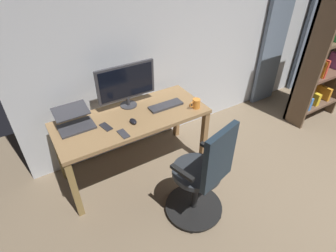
% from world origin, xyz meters
% --- Properties ---
extents(back_room_partition, '(5.81, 0.10, 2.87)m').
position_xyz_m(back_room_partition, '(0.00, -2.80, 1.44)').
color(back_room_partition, silver).
rests_on(back_room_partition, ground).
extents(curtain_left_panel, '(0.48, 0.06, 2.65)m').
position_xyz_m(curtain_left_panel, '(-1.52, -2.69, 1.33)').
color(curtain_left_panel, slate).
rests_on(curtain_left_panel, ground).
extents(curtain_right_panel, '(0.44, 0.06, 2.65)m').
position_xyz_m(curtain_right_panel, '(-0.60, -2.69, 1.33)').
color(curtain_right_panel, slate).
rests_on(curtain_right_panel, ground).
extents(desk, '(1.56, 0.66, 0.72)m').
position_xyz_m(desk, '(1.85, -2.32, 0.63)').
color(desk, olive).
rests_on(desk, ground).
extents(office_chair, '(0.56, 0.56, 1.08)m').
position_xyz_m(office_chair, '(1.60, -1.43, 0.50)').
color(office_chair, black).
rests_on(office_chair, ground).
extents(computer_monitor, '(0.63, 0.18, 0.46)m').
position_xyz_m(computer_monitor, '(1.78, -2.53, 0.99)').
color(computer_monitor, '#333338').
rests_on(computer_monitor, desk).
extents(computer_keyboard, '(0.37, 0.13, 0.02)m').
position_xyz_m(computer_keyboard, '(1.45, -2.30, 0.73)').
color(computer_keyboard, '#333338').
rests_on(computer_keyboard, desk).
extents(laptop, '(0.33, 0.34, 0.16)m').
position_xyz_m(laptop, '(2.38, -2.46, 0.78)').
color(laptop, '#333338').
rests_on(laptop, desk).
extents(computer_mouse, '(0.06, 0.10, 0.04)m').
position_xyz_m(computer_mouse, '(1.88, -2.21, 0.74)').
color(computer_mouse, black).
rests_on(computer_mouse, desk).
extents(cell_phone_by_monitor, '(0.10, 0.16, 0.01)m').
position_xyz_m(cell_phone_by_monitor, '(2.13, -2.28, 0.73)').
color(cell_phone_by_monitor, '#232328').
rests_on(cell_phone_by_monitor, desk).
extents(cell_phone_face_up, '(0.08, 0.15, 0.01)m').
position_xyz_m(cell_phone_face_up, '(2.04, -2.09, 0.73)').
color(cell_phone_face_up, '#333338').
rests_on(cell_phone_face_up, desk).
extents(mug_coffee, '(0.13, 0.08, 0.10)m').
position_xyz_m(mug_coffee, '(1.19, -2.11, 0.77)').
color(mug_coffee, orange).
rests_on(mug_coffee, desk).
extents(bookshelf, '(0.77, 0.30, 1.83)m').
position_xyz_m(bookshelf, '(-0.82, -2.01, 0.92)').
color(bookshelf, brown).
rests_on(bookshelf, ground).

